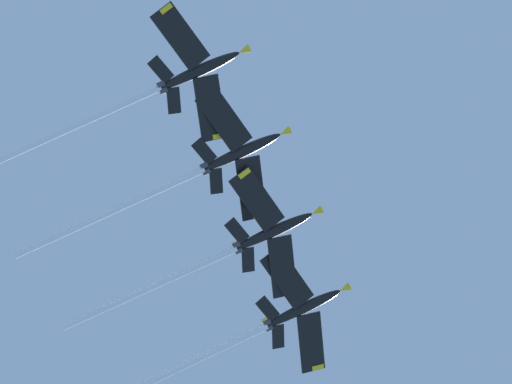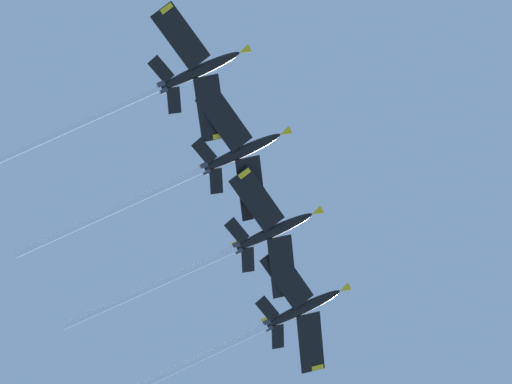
{
  "view_description": "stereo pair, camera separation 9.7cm",
  "coord_description": "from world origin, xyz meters",
  "px_view_note": "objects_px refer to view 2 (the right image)",
  "views": [
    {
      "loc": [
        23.35,
        -4.94,
        1.58
      ],
      "look_at": [
        -17.67,
        -23.96,
        151.93
      ],
      "focal_mm": 78.96,
      "sensor_mm": 36.0,
      "label": 1
    },
    {
      "loc": [
        23.39,
        -5.03,
        1.58
      ],
      "look_at": [
        -17.67,
        -23.96,
        151.93
      ],
      "focal_mm": 78.96,
      "sensor_mm": 36.0,
      "label": 2
    }
  ],
  "objects_px": {
    "jet_far_left": "(244,336)",
    "jet_inner_right": "(171,83)",
    "jet_inner_left": "(230,251)",
    "jet_centre": "(198,172)"
  },
  "relations": [
    {
      "from": "jet_centre",
      "to": "jet_inner_left",
      "type": "bearing_deg",
      "value": -176.18
    },
    {
      "from": "jet_inner_left",
      "to": "jet_far_left",
      "type": "bearing_deg",
      "value": -164.39
    },
    {
      "from": "jet_centre",
      "to": "jet_inner_right",
      "type": "distance_m",
      "value": 12.73
    },
    {
      "from": "jet_far_left",
      "to": "jet_inner_left",
      "type": "relative_size",
      "value": 1.13
    },
    {
      "from": "jet_inner_left",
      "to": "jet_inner_right",
      "type": "distance_m",
      "value": 24.72
    },
    {
      "from": "jet_far_left",
      "to": "jet_inner_right",
      "type": "xyz_separation_m",
      "value": [
        36.73,
        6.12,
        2.59
      ]
    },
    {
      "from": "jet_inner_left",
      "to": "jet_centre",
      "type": "bearing_deg",
      "value": 3.82
    },
    {
      "from": "jet_centre",
      "to": "jet_inner_right",
      "type": "relative_size",
      "value": 1.06
    },
    {
      "from": "jet_inner_left",
      "to": "jet_centre",
      "type": "relative_size",
      "value": 0.97
    },
    {
      "from": "jet_far_left",
      "to": "jet_inner_left",
      "type": "bearing_deg",
      "value": 15.61
    }
  ]
}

